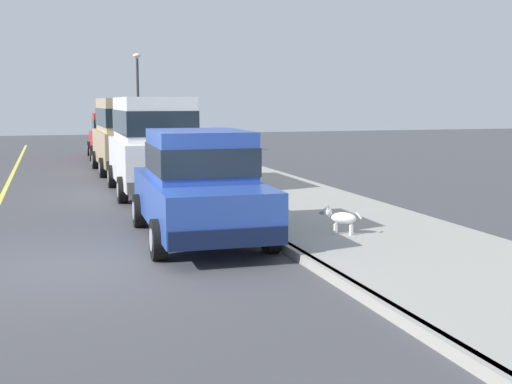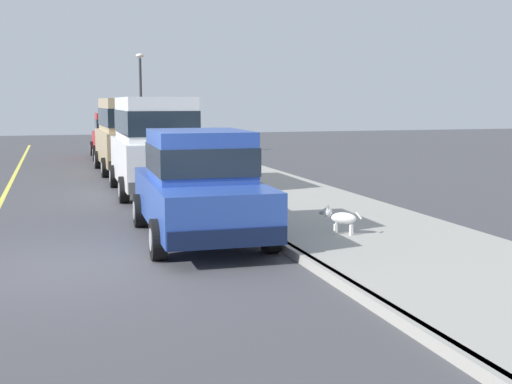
# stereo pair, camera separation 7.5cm
# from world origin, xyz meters

# --- Properties ---
(ground_plane) EXTENTS (80.00, 80.00, 0.00)m
(ground_plane) POSITION_xyz_m (0.00, 0.00, 0.00)
(ground_plane) COLOR #424247
(curb) EXTENTS (0.16, 64.00, 0.14)m
(curb) POSITION_xyz_m (3.20, 0.00, 0.07)
(curb) COLOR gray
(curb) RESTS_ON ground
(sidewalk) EXTENTS (3.60, 64.00, 0.14)m
(sidewalk) POSITION_xyz_m (5.00, 0.00, 0.07)
(sidewalk) COLOR #99968E
(sidewalk) RESTS_ON ground
(car_blue_sedan) EXTENTS (2.13, 4.65, 1.92)m
(car_blue_sedan) POSITION_xyz_m (2.08, 1.33, 0.98)
(car_blue_sedan) COLOR #28479E
(car_blue_sedan) RESTS_ON ground
(car_white_van) EXTENTS (2.18, 4.92, 2.52)m
(car_white_van) POSITION_xyz_m (2.20, 7.43, 1.39)
(car_white_van) COLOR white
(car_white_van) RESTS_ON ground
(car_tan_van) EXTENTS (2.18, 4.92, 2.52)m
(car_tan_van) POSITION_xyz_m (2.15, 13.04, 1.39)
(car_tan_van) COLOR tan
(car_tan_van) RESTS_ON ground
(car_red_sedan) EXTENTS (2.11, 4.64, 1.92)m
(car_red_sedan) POSITION_xyz_m (2.23, 19.03, 0.98)
(car_red_sedan) COLOR red
(car_red_sedan) RESTS_ON ground
(dog_white) EXTENTS (0.64, 0.50, 0.49)m
(dog_white) POSITION_xyz_m (4.34, 0.38, 0.43)
(dog_white) COLOR white
(dog_white) RESTS_ON sidewalk
(fire_hydrant) EXTENTS (0.34, 0.24, 0.72)m
(fire_hydrant) POSITION_xyz_m (3.65, 4.20, 0.48)
(fire_hydrant) COLOR red
(fire_hydrant) RESTS_ON sidewalk
(street_lamp) EXTENTS (0.36, 0.36, 4.42)m
(street_lamp) POSITION_xyz_m (3.55, 20.45, 2.91)
(street_lamp) COLOR #2D2D33
(street_lamp) RESTS_ON sidewalk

